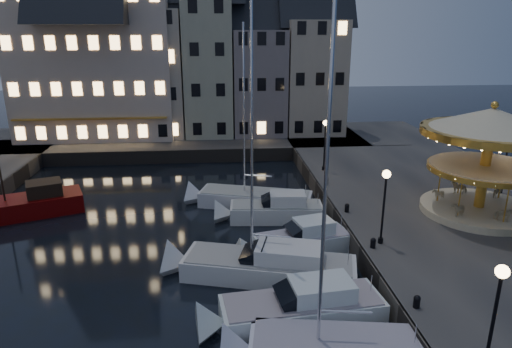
{
  "coord_description": "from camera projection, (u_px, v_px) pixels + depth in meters",
  "views": [
    {
      "loc": [
        -1.6,
        -20.87,
        12.5
      ],
      "look_at": [
        1.0,
        8.0,
        3.2
      ],
      "focal_mm": 32.0,
      "sensor_mm": 36.0,
      "label": 1
    }
  ],
  "objects": [
    {
      "name": "motorboat_d",
      "position": [
        296.0,
        243.0,
        26.36
      ],
      "size": [
        6.67,
        3.51,
        2.15
      ],
      "color": "silver",
      "rests_on": "ground"
    },
    {
      "name": "quay_east",
      "position": [
        452.0,
        214.0,
        30.43
      ],
      "size": [
        16.0,
        56.0,
        1.3
      ],
      "primitive_type": "cube",
      "color": "#474442",
      "rests_on": "ground"
    },
    {
      "name": "townhouse_nb",
      "position": [
        97.0,
        70.0,
        48.47
      ],
      "size": [
        6.16,
        8.0,
        13.8
      ],
      "color": "slate",
      "rests_on": "quay_north"
    },
    {
      "name": "townhouse_nf",
      "position": [
        312.0,
        68.0,
        50.46
      ],
      "size": [
        6.82,
        8.0,
        13.8
      ],
      "color": "tan",
      "rests_on": "quay_north"
    },
    {
      "name": "streetlamp_b",
      "position": [
        385.0,
        196.0,
        24.08
      ],
      "size": [
        0.44,
        0.44,
        4.17
      ],
      "color": "black",
      "rests_on": "quay_east"
    },
    {
      "name": "streetlamp_d",
      "position": [
        506.0,
        156.0,
        31.68
      ],
      "size": [
        0.44,
        0.44,
        4.17
      ],
      "color": "black",
      "rests_on": "quay_east"
    },
    {
      "name": "streetlamp_c",
      "position": [
        325.0,
        138.0,
        36.88
      ],
      "size": [
        0.44,
        0.44,
        4.17
      ],
      "color": "black",
      "rests_on": "quay_east"
    },
    {
      "name": "quay_north",
      "position": [
        157.0,
        143.0,
        49.42
      ],
      "size": [
        44.0,
        12.0,
        1.3
      ],
      "primitive_type": "cube",
      "color": "#474442",
      "rests_on": "ground"
    },
    {
      "name": "townhouse_nc",
      "position": [
        154.0,
        64.0,
        48.83
      ],
      "size": [
        6.82,
        8.0,
        14.8
      ],
      "color": "#B1A38D",
      "rests_on": "quay_north"
    },
    {
      "name": "bollard_b",
      "position": [
        373.0,
        242.0,
        24.29
      ],
      "size": [
        0.3,
        0.3,
        0.57
      ],
      "color": "black",
      "rests_on": "quay_east"
    },
    {
      "name": "carousel",
      "position": [
        489.0,
        141.0,
        27.57
      ],
      "size": [
        8.1,
        8.1,
        7.09
      ],
      "color": "beige",
      "rests_on": "quay_east"
    },
    {
      "name": "motorboat_f",
      "position": [
        248.0,
        199.0,
        33.45
      ],
      "size": [
        9.13,
        4.8,
        12.21
      ],
      "color": "silver",
      "rests_on": "ground"
    },
    {
      "name": "hotel_corner",
      "position": [
        96.0,
        55.0,
        48.01
      ],
      "size": [
        17.6,
        9.0,
        16.8
      ],
      "color": "beige",
      "rests_on": "quay_north"
    },
    {
      "name": "streetlamp_a",
      "position": [
        496.0,
        306.0,
        14.6
      ],
      "size": [
        0.44,
        0.44,
        4.17
      ],
      "color": "black",
      "rests_on": "quay_east"
    },
    {
      "name": "red_fishing_boat",
      "position": [
        26.0,
        206.0,
        31.74
      ],
      "size": [
        8.19,
        5.35,
        6.02
      ],
      "color": "#610404",
      "rests_on": "ground"
    },
    {
      "name": "townhouse_ne",
      "position": [
        258.0,
        73.0,
        50.09
      ],
      "size": [
        6.16,
        8.0,
        12.8
      ],
      "color": "slate",
      "rests_on": "quay_north"
    },
    {
      "name": "bollard_a",
      "position": [
        417.0,
        301.0,
        19.08
      ],
      "size": [
        0.3,
        0.3,
        0.57
      ],
      "color": "black",
      "rests_on": "quay_east"
    },
    {
      "name": "bollard_d",
      "position": [
        327.0,
        180.0,
        34.25
      ],
      "size": [
        0.3,
        0.3,
        0.57
      ],
      "color": "black",
      "rests_on": "quay_east"
    },
    {
      "name": "quaywall_e",
      "position": [
        335.0,
        218.0,
        29.75
      ],
      "size": [
        0.15,
        44.0,
        1.3
      ],
      "primitive_type": "cube",
      "color": "#47423A",
      "rests_on": "ground"
    },
    {
      "name": "townhouse_na",
      "position": [
        44.0,
        75.0,
        48.16
      ],
      "size": [
        5.5,
        8.0,
        12.8
      ],
      "color": "gray",
      "rests_on": "quay_north"
    },
    {
      "name": "motorboat_c",
      "position": [
        262.0,
        266.0,
        23.77
      ],
      "size": [
        9.96,
        5.05,
        13.28
      ],
      "color": "silver",
      "rests_on": "ground"
    },
    {
      "name": "motorboat_b",
      "position": [
        293.0,
        310.0,
        20.09
      ],
      "size": [
        8.3,
        3.21,
        2.15
      ],
      "color": "silver",
      "rests_on": "ground"
    },
    {
      "name": "motorboat_e",
      "position": [
        270.0,
        211.0,
        30.96
      ],
      "size": [
        7.32,
        2.59,
        2.15
      ],
      "color": "silver",
      "rests_on": "ground"
    },
    {
      "name": "quaywall_n",
      "position": [
        171.0,
        157.0,
        43.9
      ],
      "size": [
        48.0,
        0.15,
        1.3
      ],
      "primitive_type": "cube",
      "color": "#47423A",
      "rests_on": "ground"
    },
    {
      "name": "bollard_c",
      "position": [
        347.0,
        207.0,
        29.04
      ],
      "size": [
        0.3,
        0.3,
        0.57
      ],
      "color": "black",
      "rests_on": "quay_east"
    },
    {
      "name": "ground",
      "position": [
        251.0,
        280.0,
        23.74
      ],
      "size": [
        160.0,
        160.0,
        0.0
      ],
      "primitive_type": "plane",
      "color": "black",
      "rests_on": "ground"
    },
    {
      "name": "townhouse_nd",
      "position": [
        208.0,
        59.0,
        49.17
      ],
      "size": [
        5.5,
        8.0,
        15.8
      ],
      "color": "#A6A589",
      "rests_on": "quay_north"
    }
  ]
}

